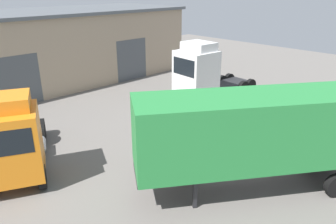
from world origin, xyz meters
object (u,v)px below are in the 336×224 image
tractor_unit_white (201,74)px  tractor_unit_orange (11,141)px  container_trailer_green (259,132)px  gravel_pile (336,93)px

tractor_unit_white → tractor_unit_orange: (-13.84, -1.11, -0.18)m
tractor_unit_white → container_trailer_green: tractor_unit_white is taller
tractor_unit_orange → gravel_pile: tractor_unit_orange is taller
gravel_pile → container_trailer_green: bearing=-172.6°
container_trailer_green → gravel_pile: container_trailer_green is taller
tractor_unit_orange → gravel_pile: size_ratio=2.12×
tractor_unit_white → gravel_pile: 9.90m
gravel_pile → tractor_unit_orange: bearing=163.8°
container_trailer_green → gravel_pile: size_ratio=2.93×
container_trailer_green → gravel_pile: (13.73, 1.77, -1.92)m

